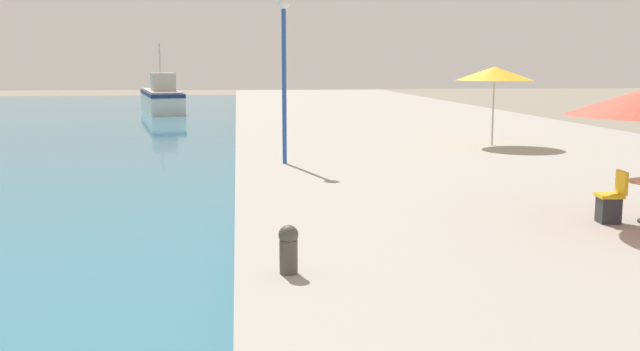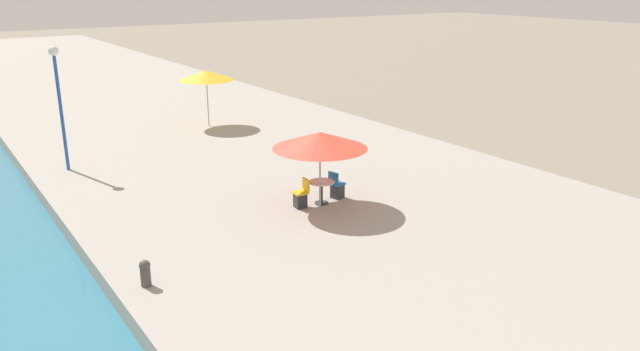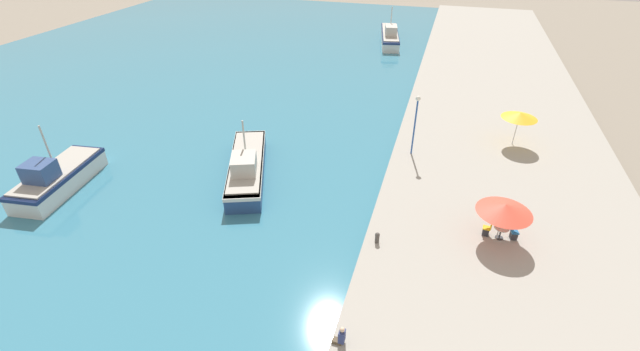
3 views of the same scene
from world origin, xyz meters
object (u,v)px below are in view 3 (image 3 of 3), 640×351
object	(u,v)px
cafe_umbrella_pink	(505,208)
mooring_bollard	(377,237)
fishing_boat_far	(390,36)
lamppost	(416,115)
fishing_boat_mid	(247,166)
person_at_quay	(341,336)
cafe_umbrella_white	(520,115)
fishing_boat_near	(57,177)
cafe_table	(501,231)
cafe_chair_right	(514,234)
cafe_chair_left	(487,230)

from	to	relation	value
cafe_umbrella_pink	mooring_bollard	distance (m)	6.92
fishing_boat_far	lamppost	size ratio (longest dim) A/B	2.47
fishing_boat_mid	person_at_quay	bearing A→B (deg)	-71.22
cafe_umbrella_white	mooring_bollard	xyz separation A→B (m)	(-8.03, -14.40, -2.08)
fishing_boat_near	cafe_table	size ratio (longest dim) A/B	8.99
fishing_boat_mid	fishing_boat_far	size ratio (longest dim) A/B	0.83
cafe_umbrella_pink	mooring_bollard	world-z (taller)	cafe_umbrella_pink
lamppost	fishing_boat_near	bearing A→B (deg)	-153.98
cafe_umbrella_pink	cafe_table	bearing A→B (deg)	42.75
cafe_umbrella_pink	cafe_table	distance (m)	1.61
fishing_boat_near	lamppost	distance (m)	24.82
cafe_table	fishing_boat_far	bearing A→B (deg)	107.21
cafe_chair_right	fishing_boat_mid	bearing A→B (deg)	-110.53
fishing_boat_far	cafe_umbrella_pink	world-z (taller)	fishing_boat_far
cafe_table	mooring_bollard	size ratio (longest dim) A/B	1.22
fishing_boat_near	cafe_chair_left	distance (m)	27.41
cafe_umbrella_pink	cafe_chair_left	distance (m)	1.90
cafe_chair_left	lamppost	size ratio (longest dim) A/B	0.20
fishing_boat_far	cafe_chair_right	size ratio (longest dim) A/B	12.38
fishing_boat_mid	cafe_umbrella_pink	distance (m)	16.71
lamppost	person_at_quay	bearing A→B (deg)	-93.20
cafe_chair_left	fishing_boat_near	bearing A→B (deg)	101.91
fishing_boat_near	cafe_chair_left	xyz separation A→B (m)	(27.28, 2.61, -0.09)
cafe_umbrella_white	fishing_boat_far	bearing A→B (deg)	116.47
fishing_boat_mid	person_at_quay	distance (m)	15.19
mooring_bollard	lamppost	world-z (taller)	lamppost
cafe_chair_right	mooring_bollard	size ratio (longest dim) A/B	1.39
fishing_boat_mid	cafe_chair_left	xyz separation A→B (m)	(15.83, -2.44, -0.02)
lamppost	cafe_chair_right	bearing A→B (deg)	-51.27
fishing_boat_mid	cafe_umbrella_pink	bearing A→B (deg)	-30.38
fishing_boat_mid	cafe_table	size ratio (longest dim) A/B	11.73
fishing_boat_mid	cafe_umbrella_white	bearing A→B (deg)	6.70
cafe_umbrella_pink	fishing_boat_mid	bearing A→B (deg)	170.77
cafe_umbrella_white	mooring_bollard	distance (m)	16.62
cafe_table	cafe_chair_right	size ratio (longest dim) A/B	0.88
cafe_umbrella_pink	cafe_chair_right	size ratio (longest dim) A/B	3.22
fishing_boat_mid	cafe_umbrella_white	size ratio (longest dim) A/B	3.53
person_at_quay	mooring_bollard	bearing A→B (deg)	87.36
cafe_chair_right	mooring_bollard	xyz separation A→B (m)	(-7.19, -2.48, 0.02)
fishing_boat_near	cafe_umbrella_white	world-z (taller)	fishing_boat_near
cafe_umbrella_white	cafe_chair_left	size ratio (longest dim) A/B	2.92
cafe_chair_right	cafe_umbrella_white	bearing A→B (deg)	163.24
fishing_boat_near	cafe_umbrella_pink	world-z (taller)	fishing_boat_near
cafe_table	cafe_chair_right	world-z (taller)	cafe_chair_right
fishing_boat_far	person_at_quay	size ratio (longest dim) A/B	11.39
cafe_umbrella_white	cafe_table	bearing A→B (deg)	-97.29
cafe_umbrella_white	person_at_quay	size ratio (longest dim) A/B	2.69
cafe_umbrella_pink	cafe_table	world-z (taller)	cafe_umbrella_pink
cafe_umbrella_pink	cafe_chair_left	bearing A→B (deg)	158.16
fishing_boat_near	cafe_chair_right	xyz separation A→B (m)	(28.70, 2.68, -0.09)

